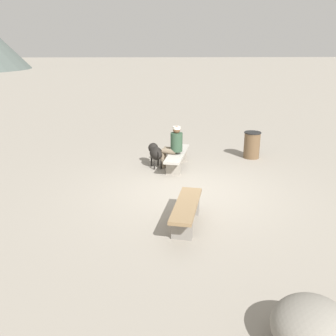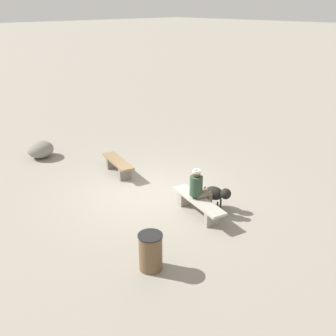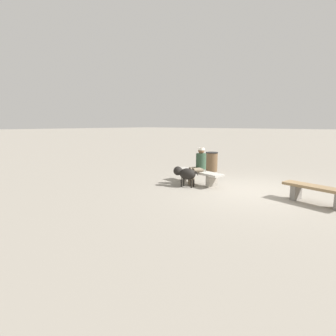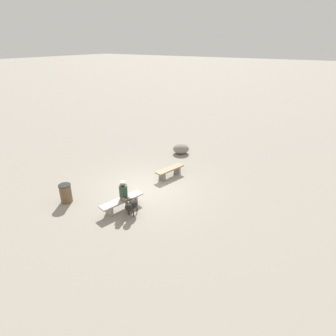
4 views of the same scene
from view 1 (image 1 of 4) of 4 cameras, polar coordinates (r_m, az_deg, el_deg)
The scene contains 7 objects.
ground at distance 8.73m, azimuth 3.49°, elevation -3.86°, with size 210.00×210.00×0.06m, color gray.
bench_left at distance 7.02m, azimuth 2.87°, elevation -6.55°, with size 1.70×0.79×0.46m.
bench_right at distance 10.32m, azimuth 1.42°, elevation 1.75°, with size 1.94×0.85×0.44m.
seated_person at distance 10.13m, azimuth 0.88°, elevation 3.71°, with size 0.45×0.61×1.22m.
dog at distance 10.37m, azimuth -1.98°, elevation 2.49°, with size 0.82×0.47×0.63m.
trash_bin at distance 11.50m, azimuth 12.91°, elevation 3.52°, with size 0.51×0.51×0.81m.
boulder at distance 4.78m, azimuth 21.37°, elevation -21.88°, with size 0.88×0.96×0.58m, color gray.
Camera 1 is at (-8.03, 0.91, 3.29)m, focal length 39.18 mm.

